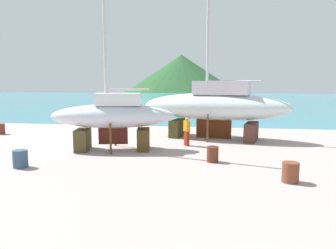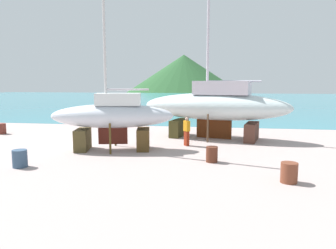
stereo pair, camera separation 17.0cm
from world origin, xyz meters
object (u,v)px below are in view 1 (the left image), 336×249
barrel_blue_faded (290,172)px  barrel_tipped_center (0,129)px  worker (187,131)px  sailboat_large_starboard (113,116)px  barrel_tipped_right (20,159)px  sailboat_small_center (215,106)px  barrel_rust_far (213,154)px

barrel_blue_faded → barrel_tipped_center: bearing=154.7°
worker → barrel_tipped_center: 14.52m
sailboat_large_starboard → barrel_blue_faded: (8.80, -4.85, -1.56)m
barrel_tipped_right → sailboat_large_starboard: bearing=55.0°
sailboat_small_center → barrel_blue_faded: bearing=120.7°
sailboat_small_center → worker: (-1.67, -2.90, -1.37)m
barrel_tipped_center → barrel_rust_far: barrel_tipped_center is taller
sailboat_large_starboard → worker: sailboat_large_starboard is taller
sailboat_small_center → barrel_tipped_center: bearing=15.2°
barrel_tipped_center → barrel_tipped_right: barrel_tipped_right is taller
worker → barrel_rust_far: 4.22m
sailboat_small_center → barrel_blue_faded: (3.03, -9.57, -1.89)m
sailboat_large_starboard → barrel_tipped_center: sailboat_large_starboard is taller
sailboat_small_center → barrel_tipped_right: 12.82m
barrel_tipped_center → barrel_blue_faded: (19.02, -9.00, 0.00)m
barrel_tipped_right → barrel_blue_faded: barrel_tipped_right is taller
worker → sailboat_small_center: bearing=22.8°
barrel_tipped_center → barrel_tipped_right: bearing=-50.0°
barrel_blue_faded → barrel_rust_far: barrel_blue_faded is taller
sailboat_small_center → worker: sailboat_small_center is taller
barrel_blue_faded → barrel_rust_far: 4.17m
barrel_tipped_center → barrel_rust_far: (15.95, -6.18, -0.01)m
sailboat_small_center → barrel_rust_far: sailboat_small_center is taller
barrel_rust_far → barrel_tipped_right: bearing=-165.0°
barrel_blue_faded → barrel_rust_far: (-3.07, 2.82, -0.02)m
worker → sailboat_large_starboard: bearing=166.8°
barrel_rust_far → sailboat_large_starboard: bearing=160.5°
sailboat_large_starboard → sailboat_small_center: sailboat_small_center is taller
sailboat_large_starboard → barrel_rust_far: sailboat_large_starboard is taller
sailboat_large_starboard → barrel_tipped_right: bearing=44.0°
worker → barrel_tipped_right: 9.49m
sailboat_large_starboard → barrel_blue_faded: 10.17m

